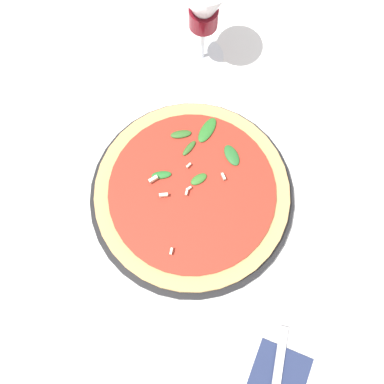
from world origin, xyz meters
TOP-DOWN VIEW (x-y plane):
  - ground_plane at (0.00, 0.00)m, footprint 6.00×6.00m
  - pizza_arugula_main at (0.02, 0.02)m, footprint 0.32×0.32m
  - wine_glass at (-0.23, 0.01)m, footprint 0.08×0.08m

SIDE VIEW (x-z plane):
  - ground_plane at x=0.00m, z-range 0.00..0.00m
  - pizza_arugula_main at x=0.02m, z-range -0.01..0.04m
  - wine_glass at x=-0.23m, z-range 0.04..0.22m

